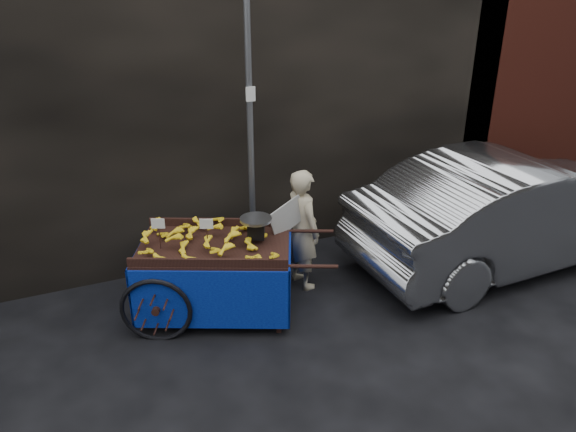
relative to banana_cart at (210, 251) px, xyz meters
name	(u,v)px	position (x,y,z in m)	size (l,w,h in m)	color
ground	(268,317)	(0.55, -0.41, -0.81)	(80.00, 80.00, 0.00)	black
building_wall	(225,67)	(0.95, 2.19, 1.69)	(13.50, 2.00, 5.00)	black
street_pole	(250,124)	(0.85, 0.89, 1.20)	(0.12, 0.10, 4.00)	slate
banana_cart	(210,251)	(0.00, 0.00, 0.00)	(2.63, 1.95, 1.31)	black
vendor	(303,229)	(1.25, 0.13, -0.01)	(0.79, 0.64, 1.59)	#BFB18E
plastic_bag	(280,285)	(0.89, 0.01, -0.69)	(0.27, 0.22, 0.24)	blue
parked_car	(514,209)	(4.20, -0.41, -0.03)	(1.64, 4.70, 1.55)	#AAADB2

